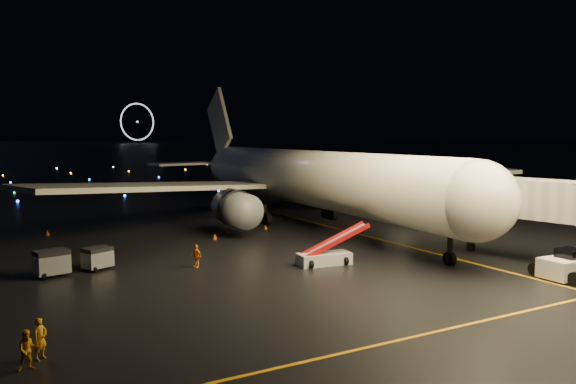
# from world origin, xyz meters

# --- Properties ---
(ground) EXTENTS (2000.00, 2000.00, 0.00)m
(ground) POSITION_xyz_m (0.00, 300.00, 0.00)
(ground) COLOR black
(ground) RESTS_ON ground
(lane_centre) EXTENTS (0.25, 80.00, 0.02)m
(lane_centre) POSITION_xyz_m (12.00, 15.00, 0.01)
(lane_centre) COLOR orange
(lane_centre) RESTS_ON ground
(lane_cross) EXTENTS (60.00, 0.25, 0.02)m
(lane_cross) POSITION_xyz_m (-5.00, -10.00, 0.01)
(lane_cross) COLOR orange
(lane_cross) RESTS_ON ground
(airliner) EXTENTS (62.66, 59.75, 17.15)m
(airliner) POSITION_xyz_m (10.88, 26.61, 8.57)
(airliner) COLOR white
(airliner) RESTS_ON ground
(pushback_tug) EXTENTS (4.36, 2.34, 2.06)m
(pushback_tug) POSITION_xyz_m (14.39, -6.47, 1.03)
(pushback_tug) COLOR silver
(pushback_tug) RESTS_ON ground
(belt_loader) EXTENTS (6.21, 2.37, 2.93)m
(belt_loader) POSITION_xyz_m (1.60, 5.26, 1.47)
(belt_loader) COLOR silver
(belt_loader) RESTS_ON ground
(crew_a) EXTENTS (0.82, 0.79, 1.89)m
(crew_a) POSITION_xyz_m (-19.34, -4.01, 0.95)
(crew_a) COLOR #FBA218
(crew_a) RESTS_ON ground
(crew_b) EXTENTS (0.88, 0.69, 1.75)m
(crew_b) POSITION_xyz_m (-19.92, -4.97, 0.87)
(crew_b) COLOR #FBA218
(crew_b) RESTS_ON ground
(crew_c) EXTENTS (0.81, 1.10, 1.74)m
(crew_c) POSITION_xyz_m (-7.27, 9.25, 0.87)
(crew_c) COLOR #FBA218
(crew_c) RESTS_ON ground
(safety_cone_0) EXTENTS (0.55, 0.55, 0.54)m
(safety_cone_0) POSITION_xyz_m (-1.71, 19.41, 0.27)
(safety_cone_0) COLOR #E9580B
(safety_cone_0) RESTS_ON ground
(safety_cone_1) EXTENTS (0.42, 0.42, 0.46)m
(safety_cone_1) POSITION_xyz_m (5.17, 22.19, 0.23)
(safety_cone_1) COLOR #E9580B
(safety_cone_1) RESTS_ON ground
(safety_cone_2) EXTENTS (0.54, 0.54, 0.49)m
(safety_cone_2) POSITION_xyz_m (0.66, 22.20, 0.25)
(safety_cone_2) COLOR #E9580B
(safety_cone_2) RESTS_ON ground
(safety_cone_3) EXTENTS (0.60, 0.60, 0.53)m
(safety_cone_3) POSITION_xyz_m (-15.49, 29.42, 0.26)
(safety_cone_3) COLOR #E9580B
(safety_cone_3) RESTS_ON ground
(ferris_wheel) EXTENTS (49.33, 16.80, 52.00)m
(ferris_wheel) POSITION_xyz_m (170.00, 720.00, 26.00)
(ferris_wheel) COLOR black
(ferris_wheel) RESTS_ON ground
(taxiway_lights) EXTENTS (164.00, 92.00, 0.36)m
(taxiway_lights) POSITION_xyz_m (0.00, 106.00, 0.18)
(taxiway_lights) COLOR black
(taxiway_lights) RESTS_ON ground
(baggage_cart_0) EXTENTS (2.34, 2.04, 1.66)m
(baggage_cart_0) POSITION_xyz_m (-13.89, 12.17, 0.83)
(baggage_cart_0) COLOR gray
(baggage_cart_0) RESTS_ON ground
(baggage_cart_1) EXTENTS (2.47, 1.95, 1.87)m
(baggage_cart_1) POSITION_xyz_m (-17.08, 11.65, 0.94)
(baggage_cart_1) COLOR gray
(baggage_cart_1) RESTS_ON ground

